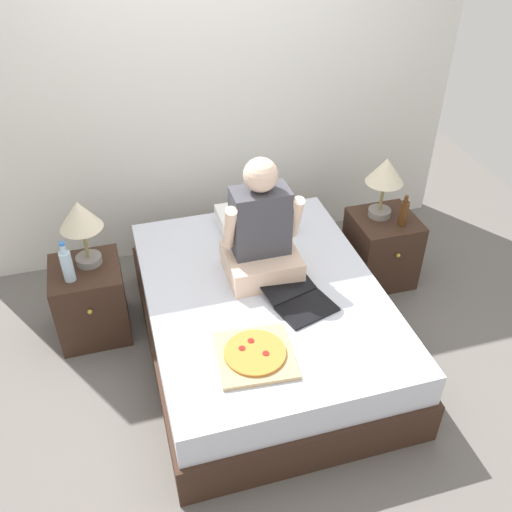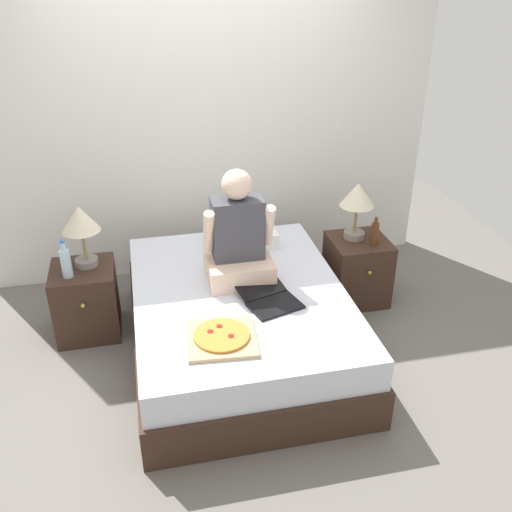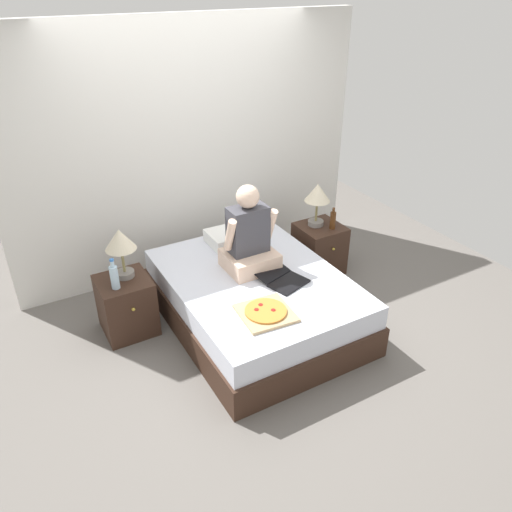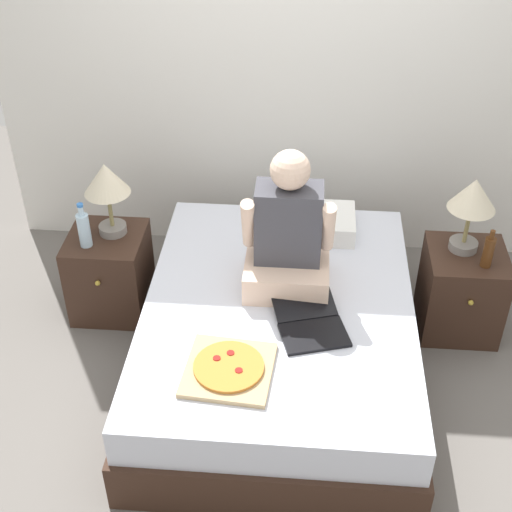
{
  "view_description": "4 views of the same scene",
  "coord_description": "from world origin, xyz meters",
  "px_view_note": "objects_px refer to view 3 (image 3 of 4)",
  "views": [
    {
      "loc": [
        -0.77,
        -2.52,
        2.72
      ],
      "look_at": [
        -0.04,
        0.04,
        0.72
      ],
      "focal_mm": 40.0,
      "sensor_mm": 36.0,
      "label": 1
    },
    {
      "loc": [
        -0.59,
        -3.19,
        2.5
      ],
      "look_at": [
        0.11,
        -0.03,
        0.75
      ],
      "focal_mm": 40.0,
      "sensor_mm": 36.0,
      "label": 2
    },
    {
      "loc": [
        -1.82,
        -3.2,
        2.82
      ],
      "look_at": [
        0.01,
        0.02,
        0.69
      ],
      "focal_mm": 35.0,
      "sensor_mm": 36.0,
      "label": 3
    },
    {
      "loc": [
        0.11,
        -2.84,
        2.87
      ],
      "look_at": [
        -0.12,
        -0.03,
        0.8
      ],
      "focal_mm": 50.0,
      "sensor_mm": 36.0,
      "label": 4
    }
  ],
  "objects_px": {
    "lamp_on_left_nightstand": "(120,243)",
    "nightstand_right": "(319,248)",
    "bed": "(255,300)",
    "beer_bottle": "(333,220)",
    "lamp_on_right_nightstand": "(317,196)",
    "laptop": "(283,279)",
    "nightstand_left": "(127,305)",
    "person_seated": "(249,239)",
    "pizza_box": "(266,312)",
    "water_bottle": "(114,277)"
  },
  "relations": [
    {
      "from": "nightstand_left",
      "to": "person_seated",
      "type": "distance_m",
      "value": 1.22
    },
    {
      "from": "lamp_on_left_nightstand",
      "to": "bed",
      "type": "bearing_deg",
      "value": -27.26
    },
    {
      "from": "beer_bottle",
      "to": "person_seated",
      "type": "distance_m",
      "value": 1.11
    },
    {
      "from": "laptop",
      "to": "pizza_box",
      "type": "height_order",
      "value": "laptop"
    },
    {
      "from": "bed",
      "to": "laptop",
      "type": "relative_size",
      "value": 3.9
    },
    {
      "from": "person_seated",
      "to": "pizza_box",
      "type": "xyz_separation_m",
      "value": [
        -0.23,
        -0.69,
        -0.27
      ]
    },
    {
      "from": "lamp_on_left_nightstand",
      "to": "person_seated",
      "type": "relative_size",
      "value": 0.58
    },
    {
      "from": "nightstand_left",
      "to": "beer_bottle",
      "type": "xyz_separation_m",
      "value": [
        2.15,
        -0.1,
        0.36
      ]
    },
    {
      "from": "lamp_on_right_nightstand",
      "to": "person_seated",
      "type": "height_order",
      "value": "person_seated"
    },
    {
      "from": "bed",
      "to": "lamp_on_right_nightstand",
      "type": "distance_m",
      "value": 1.29
    },
    {
      "from": "beer_bottle",
      "to": "pizza_box",
      "type": "bearing_deg",
      "value": -146.06
    },
    {
      "from": "beer_bottle",
      "to": "laptop",
      "type": "height_order",
      "value": "beer_bottle"
    },
    {
      "from": "bed",
      "to": "pizza_box",
      "type": "relative_size",
      "value": 4.4
    },
    {
      "from": "lamp_on_right_nightstand",
      "to": "laptop",
      "type": "xyz_separation_m",
      "value": [
        -0.84,
        -0.7,
        -0.34
      ]
    },
    {
      "from": "nightstand_right",
      "to": "pizza_box",
      "type": "distance_m",
      "value": 1.6
    },
    {
      "from": "person_seated",
      "to": "water_bottle",
      "type": "bearing_deg",
      "value": 169.89
    },
    {
      "from": "beer_bottle",
      "to": "nightstand_right",
      "type": "bearing_deg",
      "value": 125.01
    },
    {
      "from": "lamp_on_right_nightstand",
      "to": "person_seated",
      "type": "xyz_separation_m",
      "value": [
        -0.98,
        -0.34,
        -0.07
      ]
    },
    {
      "from": "lamp_on_left_nightstand",
      "to": "lamp_on_right_nightstand",
      "type": "distance_m",
      "value": 2.01
    },
    {
      "from": "lamp_on_right_nightstand",
      "to": "laptop",
      "type": "distance_m",
      "value": 1.14
    },
    {
      "from": "laptop",
      "to": "beer_bottle",
      "type": "bearing_deg",
      "value": 30.14
    },
    {
      "from": "person_seated",
      "to": "pizza_box",
      "type": "relative_size",
      "value": 1.8
    },
    {
      "from": "bed",
      "to": "lamp_on_left_nightstand",
      "type": "distance_m",
      "value": 1.28
    },
    {
      "from": "beer_bottle",
      "to": "pizza_box",
      "type": "height_order",
      "value": "beer_bottle"
    },
    {
      "from": "bed",
      "to": "nightstand_left",
      "type": "relative_size",
      "value": 3.63
    },
    {
      "from": "nightstand_right",
      "to": "laptop",
      "type": "bearing_deg",
      "value": -143.43
    },
    {
      "from": "beer_bottle",
      "to": "lamp_on_right_nightstand",
      "type": "bearing_deg",
      "value": 123.69
    },
    {
      "from": "lamp_on_left_nightstand",
      "to": "person_seated",
      "type": "bearing_deg",
      "value": -18.53
    },
    {
      "from": "lamp_on_right_nightstand",
      "to": "nightstand_left",
      "type": "bearing_deg",
      "value": -178.6
    },
    {
      "from": "nightstand_right",
      "to": "lamp_on_left_nightstand",
      "type": "bearing_deg",
      "value": 178.59
    },
    {
      "from": "water_bottle",
      "to": "nightstand_right",
      "type": "distance_m",
      "value": 2.19
    },
    {
      "from": "lamp_on_right_nightstand",
      "to": "laptop",
      "type": "height_order",
      "value": "lamp_on_right_nightstand"
    },
    {
      "from": "pizza_box",
      "to": "nightstand_right",
      "type": "bearing_deg",
      "value": 38.36
    },
    {
      "from": "nightstand_left",
      "to": "laptop",
      "type": "distance_m",
      "value": 1.39
    },
    {
      "from": "water_bottle",
      "to": "lamp_on_left_nightstand",
      "type": "bearing_deg",
      "value": 49.4
    },
    {
      "from": "person_seated",
      "to": "nightstand_right",
      "type": "bearing_deg",
      "value": 16.3
    },
    {
      "from": "nightstand_left",
      "to": "beer_bottle",
      "type": "bearing_deg",
      "value": -2.67
    },
    {
      "from": "nightstand_left",
      "to": "person_seated",
      "type": "xyz_separation_m",
      "value": [
        1.07,
        -0.29,
        0.52
      ]
    },
    {
      "from": "lamp_on_left_nightstand",
      "to": "person_seated",
      "type": "xyz_separation_m",
      "value": [
        1.03,
        -0.34,
        -0.07
      ]
    },
    {
      "from": "lamp_on_left_nightstand",
      "to": "nightstand_right",
      "type": "bearing_deg",
      "value": -1.41
    },
    {
      "from": "lamp_on_left_nightstand",
      "to": "pizza_box",
      "type": "xyz_separation_m",
      "value": [
        0.79,
        -1.03,
        -0.34
      ]
    },
    {
      "from": "water_bottle",
      "to": "lamp_on_right_nightstand",
      "type": "relative_size",
      "value": 0.61
    },
    {
      "from": "beer_bottle",
      "to": "pizza_box",
      "type": "xyz_separation_m",
      "value": [
        -1.31,
        -0.88,
        -0.11
      ]
    },
    {
      "from": "nightstand_left",
      "to": "nightstand_right",
      "type": "distance_m",
      "value": 2.08
    },
    {
      "from": "water_bottle",
      "to": "laptop",
      "type": "xyz_separation_m",
      "value": [
        1.28,
        -0.56,
        -0.12
      ]
    },
    {
      "from": "bed",
      "to": "beer_bottle",
      "type": "xyz_separation_m",
      "value": [
        1.11,
        0.36,
        0.38
      ]
    },
    {
      "from": "laptop",
      "to": "bed",
      "type": "bearing_deg",
      "value": 132.4
    },
    {
      "from": "laptop",
      "to": "person_seated",
      "type": "bearing_deg",
      "value": 111.1
    },
    {
      "from": "nightstand_right",
      "to": "person_seated",
      "type": "bearing_deg",
      "value": -163.7
    },
    {
      "from": "water_bottle",
      "to": "nightstand_right",
      "type": "height_order",
      "value": "water_bottle"
    }
  ]
}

